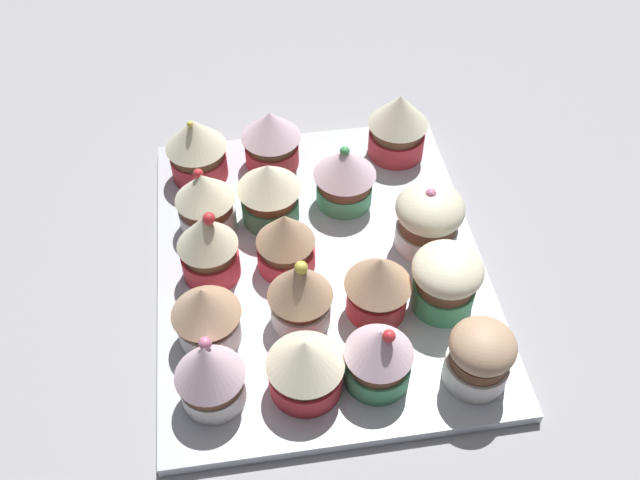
# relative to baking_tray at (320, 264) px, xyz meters

# --- Properties ---
(ground_plane) EXTENTS (1.80, 1.80, 0.03)m
(ground_plane) POSITION_rel_baking_tray_xyz_m (0.00, 0.00, -0.02)
(ground_plane) COLOR #9E9EA3
(baking_tray) EXTENTS (0.31, 0.38, 0.01)m
(baking_tray) POSITION_rel_baking_tray_xyz_m (0.00, 0.00, 0.00)
(baking_tray) COLOR silver
(baking_tray) RESTS_ON ground_plane
(cupcake_0) EXTENTS (0.06, 0.06, 0.08)m
(cupcake_0) POSITION_rel_baking_tray_xyz_m (-0.11, -0.13, 0.05)
(cupcake_0) COLOR white
(cupcake_0) RESTS_ON baking_tray
(cupcake_1) EXTENTS (0.06, 0.06, 0.07)m
(cupcake_1) POSITION_rel_baking_tray_xyz_m (-0.03, -0.13, 0.04)
(cupcake_1) COLOR #D1333D
(cupcake_1) RESTS_ON baking_tray
(cupcake_2) EXTENTS (0.06, 0.06, 0.07)m
(cupcake_2) POSITION_rel_baking_tray_xyz_m (0.03, -0.13, 0.04)
(cupcake_2) COLOR #4C9E6B
(cupcake_2) RESTS_ON baking_tray
(cupcake_3) EXTENTS (0.05, 0.05, 0.06)m
(cupcake_3) POSITION_rel_baking_tray_xyz_m (0.11, -0.15, 0.04)
(cupcake_3) COLOR white
(cupcake_3) RESTS_ON baking_tray
(cupcake_4) EXTENTS (0.06, 0.06, 0.07)m
(cupcake_4) POSITION_rel_baking_tray_xyz_m (-0.11, -0.07, 0.04)
(cupcake_4) COLOR white
(cupcake_4) RESTS_ON baking_tray
(cupcake_5) EXTENTS (0.06, 0.06, 0.08)m
(cupcake_5) POSITION_rel_baking_tray_xyz_m (-0.03, -0.07, 0.05)
(cupcake_5) COLOR white
(cupcake_5) RESTS_ON baking_tray
(cupcake_6) EXTENTS (0.06, 0.06, 0.07)m
(cupcake_6) POSITION_rel_baking_tray_xyz_m (0.04, -0.06, 0.04)
(cupcake_6) COLOR #D1333D
(cupcake_6) RESTS_ON baking_tray
(cupcake_7) EXTENTS (0.06, 0.06, 0.07)m
(cupcake_7) POSITION_rel_baking_tray_xyz_m (0.10, -0.07, 0.04)
(cupcake_7) COLOR #4C9E6B
(cupcake_7) RESTS_ON baking_tray
(cupcake_8) EXTENTS (0.06, 0.06, 0.08)m
(cupcake_8) POSITION_rel_baking_tray_xyz_m (-0.10, 0.00, 0.05)
(cupcake_8) COLOR #D1333D
(cupcake_8) RESTS_ON baking_tray
(cupcake_9) EXTENTS (0.06, 0.06, 0.07)m
(cupcake_9) POSITION_rel_baking_tray_xyz_m (-0.03, 0.00, 0.04)
(cupcake_9) COLOR #D1333D
(cupcake_9) RESTS_ON baking_tray
(cupcake_10) EXTENTS (0.07, 0.07, 0.07)m
(cupcake_10) POSITION_rel_baking_tray_xyz_m (0.11, 0.01, 0.04)
(cupcake_10) COLOR white
(cupcake_10) RESTS_ON baking_tray
(cupcake_11) EXTENTS (0.06, 0.06, 0.07)m
(cupcake_11) POSITION_rel_baking_tray_xyz_m (-0.10, 0.06, 0.04)
(cupcake_11) COLOR white
(cupcake_11) RESTS_ON baking_tray
(cupcake_12) EXTENTS (0.06, 0.06, 0.07)m
(cupcake_12) POSITION_rel_baking_tray_xyz_m (-0.04, 0.06, 0.04)
(cupcake_12) COLOR #4C9E6B
(cupcake_12) RESTS_ON baking_tray
(cupcake_13) EXTENTS (0.06, 0.06, 0.07)m
(cupcake_13) POSITION_rel_baking_tray_xyz_m (0.04, 0.08, 0.04)
(cupcake_13) COLOR #4C9E6B
(cupcake_13) RESTS_ON baking_tray
(cupcake_14) EXTENTS (0.06, 0.06, 0.08)m
(cupcake_14) POSITION_rel_baking_tray_xyz_m (-0.11, 0.14, 0.05)
(cupcake_14) COLOR #D1333D
(cupcake_14) RESTS_ON baking_tray
(cupcake_15) EXTENTS (0.06, 0.06, 0.07)m
(cupcake_15) POSITION_rel_baking_tray_xyz_m (-0.03, 0.15, 0.04)
(cupcake_15) COLOR #D1333D
(cupcake_15) RESTS_ON baking_tray
(cupcake_16) EXTENTS (0.06, 0.06, 0.08)m
(cupcake_16) POSITION_rel_baking_tray_xyz_m (0.11, 0.14, 0.05)
(cupcake_16) COLOR #D1333D
(cupcake_16) RESTS_ON baking_tray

